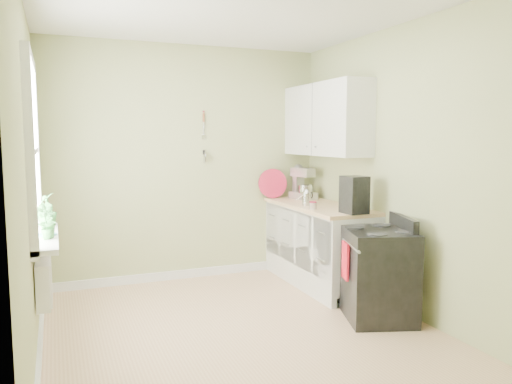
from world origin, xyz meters
name	(u,v)px	position (x,y,z in m)	size (l,w,h in m)	color
floor	(242,333)	(0.00, 0.00, -0.01)	(3.20, 3.60, 0.02)	tan
ceiling	(240,4)	(0.00, 0.00, 2.71)	(3.20, 3.60, 0.02)	white
wall_back	(187,164)	(0.00, 1.81, 1.35)	(3.20, 0.02, 2.70)	#AFB57B
wall_left	(27,181)	(-1.61, 0.00, 1.35)	(0.02, 3.60, 2.70)	#AFB57B
wall_right	(401,170)	(1.61, 0.00, 1.35)	(0.02, 3.60, 2.70)	#AFB57B
base_cabinets	(319,246)	(1.30, 1.00, 0.43)	(0.60, 1.60, 0.87)	white
countertop	(318,206)	(1.29, 1.00, 0.89)	(0.64, 1.60, 0.04)	beige
upper_cabinets	(326,120)	(1.43, 1.10, 1.85)	(0.35, 1.40, 0.80)	white
window	(31,152)	(-1.58, 0.30, 1.55)	(0.06, 1.14, 1.44)	white
window_sill	(46,238)	(-1.51, 0.30, 0.88)	(0.18, 1.14, 0.04)	white
radiator	(43,281)	(-1.54, 0.25, 0.55)	(0.12, 0.50, 0.35)	white
wall_utensils	(204,145)	(0.20, 1.78, 1.56)	(0.02, 0.14, 0.58)	beige
stove	(378,274)	(1.28, -0.15, 0.42)	(0.78, 0.82, 0.94)	black
stand_mixer	(303,184)	(1.36, 1.52, 1.09)	(0.27, 0.37, 0.42)	#B2B2B7
kettle	(306,197)	(1.13, 0.99, 1.00)	(0.17, 0.10, 0.17)	silver
coffee_maker	(354,196)	(1.30, 0.30, 1.08)	(0.22, 0.24, 0.37)	black
red_tray	(273,183)	(1.05, 1.72, 1.09)	(0.36, 0.36, 0.02)	#A91B37
jar	(313,205)	(1.05, 0.69, 0.95)	(0.08, 0.08, 0.08)	#C2AC9B
plant_a	(46,221)	(-1.50, 0.13, 1.04)	(0.14, 0.10, 0.27)	#2F6F2F
plant_b	(46,220)	(-1.50, 0.19, 1.03)	(0.15, 0.12, 0.27)	#2F6F2F
plant_c	(47,210)	(-1.50, 0.72, 1.04)	(0.16, 0.16, 0.29)	#2F6F2F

